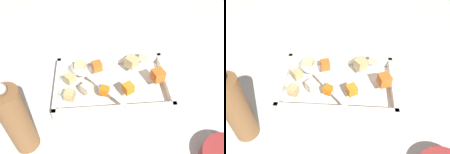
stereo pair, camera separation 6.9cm
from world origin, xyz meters
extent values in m
plane|color=beige|center=(0.00, 0.00, 0.00)|extent=(4.00, 4.00, 0.00)
cube|color=white|center=(-0.02, 0.01, 0.01)|extent=(0.34, 0.22, 0.01)
cube|color=white|center=(-0.02, -0.09, 0.03)|extent=(0.34, 0.01, 0.03)
cube|color=white|center=(-0.02, 0.12, 0.03)|extent=(0.34, 0.01, 0.03)
cube|color=white|center=(-0.18, 0.01, 0.03)|extent=(0.01, 0.22, 0.03)
cube|color=white|center=(0.15, 0.01, 0.03)|extent=(0.01, 0.22, 0.03)
cube|color=orange|center=(0.03, -0.03, 0.06)|extent=(0.03, 0.03, 0.03)
cube|color=orange|center=(-0.15, 0.02, 0.06)|extent=(0.04, 0.04, 0.03)
cube|color=orange|center=(-0.06, 0.06, 0.06)|extent=(0.04, 0.04, 0.03)
cube|color=orange|center=(0.01, 0.07, 0.06)|extent=(0.03, 0.03, 0.02)
cube|color=tan|center=(0.10, 0.08, 0.06)|extent=(0.03, 0.03, 0.03)
cube|color=tan|center=(0.11, 0.01, 0.06)|extent=(0.04, 0.04, 0.03)
cube|color=tan|center=(-0.08, -0.04, 0.06)|extent=(0.04, 0.04, 0.03)
cube|color=beige|center=(0.06, 0.05, 0.06)|extent=(0.04, 0.04, 0.03)
cube|color=beige|center=(-0.13, -0.07, 0.06)|extent=(0.03, 0.03, 0.03)
cube|color=#E0CC89|center=(0.08, -0.03, 0.06)|extent=(0.03, 0.03, 0.03)
ellipsoid|color=silver|center=(0.08, -0.03, 0.05)|extent=(0.08, 0.08, 0.02)
cube|color=silver|center=(0.00, 0.06, 0.05)|extent=(0.11, 0.13, 0.01)
cylinder|color=brown|center=(0.21, 0.18, 0.10)|extent=(0.06, 0.06, 0.20)
sphere|color=#B7B7BC|center=(0.21, 0.18, 0.21)|extent=(0.02, 0.02, 0.02)
camera|label=1|loc=(0.02, 0.49, 0.55)|focal=37.61mm
camera|label=2|loc=(-0.05, 0.49, 0.55)|focal=37.61mm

